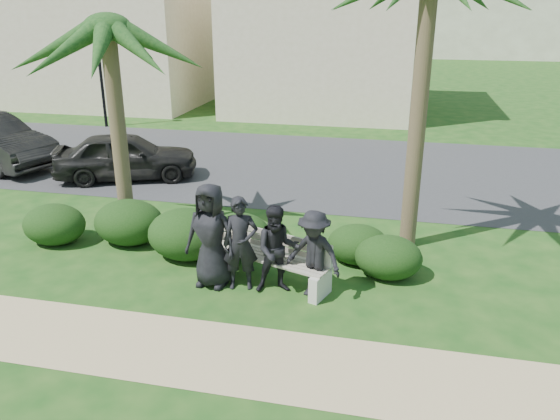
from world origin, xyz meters
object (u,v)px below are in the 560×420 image
(park_bench, at_px, (264,260))
(man_b, at_px, (241,244))
(street_lamp, at_px, (98,52))
(man_c, at_px, (277,250))
(man_d, at_px, (314,254))
(car_a, at_px, (126,156))
(palm_left, at_px, (108,30))
(man_a, at_px, (211,236))

(park_bench, height_order, man_b, man_b)
(street_lamp, distance_m, man_b, 15.13)
(street_lamp, height_order, park_bench, street_lamp)
(street_lamp, bearing_deg, man_b, -52.09)
(man_c, relative_size, man_d, 1.02)
(street_lamp, relative_size, man_b, 2.60)
(car_a, bearing_deg, man_b, -158.94)
(man_d, bearing_deg, man_b, -160.94)
(palm_left, bearing_deg, man_c, -26.04)
(man_b, bearing_deg, man_c, -12.70)
(man_d, bearing_deg, car_a, 158.14)
(street_lamp, height_order, car_a, street_lamp)
(man_b, height_order, man_c, man_b)
(street_lamp, relative_size, car_a, 1.11)
(park_bench, relative_size, palm_left, 0.51)
(man_d, bearing_deg, street_lamp, 150.86)
(man_b, bearing_deg, car_a, 118.52)
(street_lamp, relative_size, man_a, 2.32)
(street_lamp, relative_size, park_bench, 1.65)
(man_a, height_order, palm_left, palm_left)
(man_d, distance_m, palm_left, 5.82)
(man_d, xyz_separation_m, palm_left, (-4.35, 1.84, 3.41))
(park_bench, bearing_deg, man_b, -112.88)
(man_d, height_order, palm_left, palm_left)
(man_b, height_order, man_d, man_b)
(park_bench, bearing_deg, man_a, -138.51)
(man_b, xyz_separation_m, palm_left, (-3.09, 1.83, 3.35))
(man_c, bearing_deg, man_a, 163.61)
(man_a, xyz_separation_m, man_d, (1.78, -0.01, -0.16))
(park_bench, xyz_separation_m, car_a, (-5.27, 5.08, 0.28))
(man_a, bearing_deg, man_d, 5.64)
(man_b, bearing_deg, street_lamp, 114.09)
(man_c, bearing_deg, street_lamp, 113.01)
(man_b, relative_size, car_a, 0.43)
(man_a, relative_size, car_a, 0.48)
(man_a, distance_m, palm_left, 4.52)
(man_a, relative_size, man_d, 1.22)
(street_lamp, height_order, palm_left, palm_left)
(man_b, bearing_deg, man_a, 165.74)
(palm_left, distance_m, car_a, 5.37)
(street_lamp, bearing_deg, man_d, -48.50)
(man_c, bearing_deg, palm_left, 137.16)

